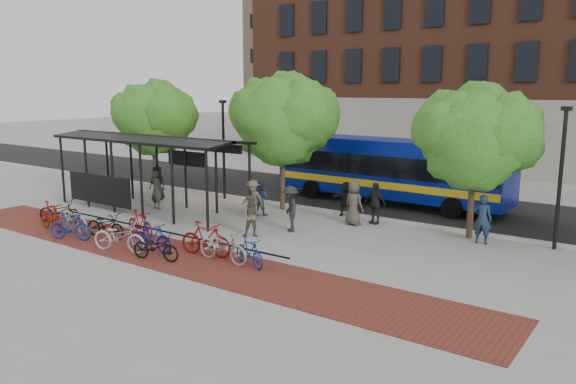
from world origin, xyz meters
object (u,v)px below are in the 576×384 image
Objects in this scene: bike_2 at (73,218)px; pedestrian_2 at (260,198)px; lamp_post_left at (224,147)px; bike_1 at (52,216)px; tree_b at (285,116)px; pedestrian_0 at (158,183)px; bus_shelter at (147,147)px; bike_4 at (106,225)px; bike_10 at (223,246)px; tree_c at (478,134)px; bike_8 at (156,247)px; pedestrian_5 at (346,199)px; pedestrian_7 at (482,219)px; pedestrian_1 at (156,190)px; lamp_post_right at (561,174)px; tree_a at (154,115)px; bike_7 at (152,237)px; bike_3 at (70,226)px; pedestrian_4 at (375,203)px; pedestrian_9 at (290,209)px; pedestrian_6 at (354,203)px; bike_0 at (60,211)px; pedestrian_8 at (252,216)px; bike_6 at (119,237)px; bike_9 at (206,239)px; bus at (389,167)px; bike_5 at (140,223)px; bike_11 at (249,252)px.

bike_2 is 8.02m from pedestrian_2.
lamp_post_left reaches higher than bike_1.
tree_b is 7.87m from pedestrian_0.
bus_shelter is 5.57× the size of bike_4.
tree_b is 10.32m from bike_2.
bike_10 is 1.36× the size of pedestrian_2.
lamp_post_left is (-13.09, 0.25, -1.31)m from tree_c.
bike_10 reaches higher than bike_8.
bike_1 is at bearing 27.49° from pedestrian_5.
pedestrian_2 is 9.74m from pedestrian_7.
tree_b is 4.12× the size of pedestrian_2.
lamp_post_right is at bearing -163.18° from pedestrian_1.
pedestrian_5 reaches higher than bike_2.
pedestrian_7 is (18.52, -0.55, -3.30)m from tree_a.
bike_3 is at bearing 97.01° from bike_7.
bike_4 is 11.06m from pedestrian_4.
lamp_post_right is at bearing 0.69° from tree_a.
pedestrian_9 is at bearing -25.51° from pedestrian_0.
tree_a is at bearing -37.50° from pedestrian_1.
tree_a is at bearing 33.82° from bike_8.
pedestrian_5 is (-8.80, 0.20, -1.95)m from lamp_post_right.
pedestrian_6 reaches higher than pedestrian_5.
bike_0 is 1.17× the size of pedestrian_8.
pedestrian_7 is (10.14, 8.61, 0.38)m from bike_6.
pedestrian_9 is at bearing -152.77° from tree_c.
tree_c is at bearing -34.54° from bike_10.
bike_9 reaches higher than bike_0.
bike_9 is (11.23, -7.72, -3.63)m from tree_a.
lamp_post_left is 8.71m from bike_0.
pedestrian_8 is at bearing -152.87° from lamp_post_right.
bus_shelter is 4.87m from bike_0.
pedestrian_9 reaches higher than bike_4.
pedestrian_9 is (-0.77, -7.44, -0.91)m from bus.
bike_3 reaches higher than bike_5.
bike_2 is 8.79m from pedestrian_9.
pedestrian_8 is (1.60, 3.64, 0.29)m from bike_7.
bike_1 is at bearing 42.88° from pedestrian_2.
bike_0 is 6.69m from bike_7.
bike_5 is (3.55, -3.52, -2.48)m from bus_shelter.
pedestrian_2 is at bearing -27.50° from bike_2.
pedestrian_0 reaches higher than bike_5.
bike_9 reaches higher than bike_5.
pedestrian_9 reaches higher than bike_11.
bike_1 is 4.73m from bike_6.
bus is 5.13m from pedestrian_6.
bus_shelter is 5.35× the size of bike_1.
bus_shelter reaches higher than bus.
pedestrian_0 reaches higher than bike_11.
tree_c is 13.43m from bike_5.
bus reaches higher than bike_2.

